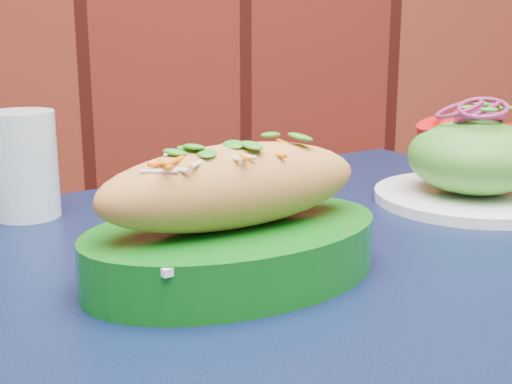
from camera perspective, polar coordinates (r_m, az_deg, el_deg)
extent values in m
cube|color=black|center=(0.65, 8.72, -7.09)|extent=(1.04, 1.04, 0.03)
cube|color=white|center=(0.59, -1.81, -3.02)|extent=(0.23, 0.19, 0.01)
ellipsoid|color=#E59048|center=(0.58, -1.84, 0.50)|extent=(0.25, 0.16, 0.07)
cylinder|color=white|center=(0.88, 16.90, -0.39)|extent=(0.23, 0.23, 0.01)
ellipsoid|color=#4C992D|center=(0.86, 17.13, 2.73)|extent=(0.16, 0.16, 0.09)
cylinder|color=red|center=(0.87, 14.22, 5.51)|extent=(0.05, 0.05, 0.01)
cylinder|color=red|center=(0.90, 15.86, 5.68)|extent=(0.05, 0.05, 0.01)
torus|color=#891E56|center=(0.86, 17.36, 5.86)|extent=(0.06, 0.06, 0.01)
torus|color=#891E56|center=(0.86, 17.38, 6.12)|extent=(0.06, 0.06, 0.01)
torus|color=#891E56|center=(0.86, 17.40, 6.39)|extent=(0.06, 0.06, 0.01)
torus|color=#891E56|center=(0.86, 17.42, 6.65)|extent=(0.06, 0.06, 0.01)
torus|color=#891E56|center=(0.86, 17.44, 6.92)|extent=(0.06, 0.06, 0.01)
cylinder|color=silver|center=(0.81, -18.06, 2.09)|extent=(0.07, 0.07, 0.12)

